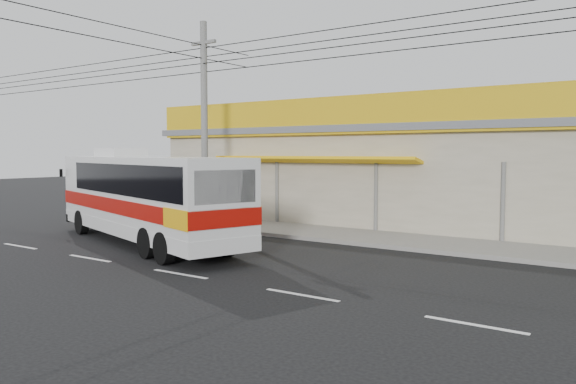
% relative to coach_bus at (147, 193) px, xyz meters
% --- Properties ---
extents(ground, '(120.00, 120.00, 0.00)m').
position_rel_coach_bus_xyz_m(ground, '(4.53, -0.33, -1.88)').
color(ground, black).
rests_on(ground, ground).
extents(sidewalk, '(30.00, 3.20, 0.15)m').
position_rel_coach_bus_xyz_m(sidewalk, '(4.53, 5.67, -1.81)').
color(sidewalk, slate).
rests_on(sidewalk, ground).
extents(lane_markings, '(50.00, 0.12, 0.01)m').
position_rel_coach_bus_xyz_m(lane_markings, '(4.53, -2.83, -1.88)').
color(lane_markings, silver).
rests_on(lane_markings, ground).
extents(storefront_building, '(22.60, 9.20, 5.70)m').
position_rel_coach_bus_xyz_m(storefront_building, '(4.53, 11.21, 0.42)').
color(storefront_building, '#9E977F').
rests_on(storefront_building, ground).
extents(coach_bus, '(11.59, 5.82, 3.51)m').
position_rel_coach_bus_xyz_m(coach_bus, '(0.00, 0.00, 0.00)').
color(coach_bus, silver).
rests_on(coach_bus, ground).
extents(motorbike_red, '(1.88, 1.36, 0.94)m').
position_rel_coach_bus_xyz_m(motorbike_red, '(-7.76, 5.88, -1.26)').
color(motorbike_red, maroon).
rests_on(motorbike_red, sidewalk).
extents(motorbike_dark, '(1.53, 0.98, 0.89)m').
position_rel_coach_bus_xyz_m(motorbike_dark, '(-8.04, 4.89, -1.28)').
color(motorbike_dark, black).
rests_on(motorbike_dark, sidewalk).
extents(utility_pole, '(34.00, 14.00, 8.86)m').
position_rel_coach_bus_xyz_m(utility_pole, '(-1.08, 4.16, 5.43)').
color(utility_pole, slate).
rests_on(utility_pole, ground).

